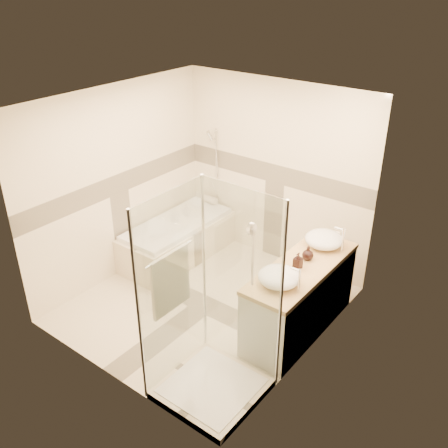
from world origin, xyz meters
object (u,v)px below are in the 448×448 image
Objects in this scene: shower_enclosure at (207,343)px; amenity_bottle_a at (298,261)px; vanity at (300,298)px; amenity_bottle_b at (308,253)px; vessel_sink_near at (324,239)px; vessel_sink_far at (279,277)px; bathtub at (178,238)px.

amenity_bottle_a is (0.27, 1.20, 0.44)m from shower_enclosure.
amenity_bottle_b is (-0.02, 0.14, 0.50)m from vanity.
amenity_bottle_a is (0.00, -0.59, 0.00)m from vessel_sink_near.
amenity_bottle_b is (0.00, 0.21, -0.01)m from amenity_bottle_a.
amenity_bottle_a is 1.12× the size of amenity_bottle_b.
vanity is at bearing -82.05° from amenity_bottle_b.
amenity_bottle_a is at bearing 77.18° from shower_enclosure.
vanity is at bearing 87.46° from vessel_sink_far.
bathtub is at bearing 174.45° from amenity_bottle_b.
vessel_sink_near reaches higher than amenity_bottle_b.
amenity_bottle_a is (2.13, -0.42, 0.63)m from bathtub.
vanity is 0.73m from vessel_sink_near.
amenity_bottle_a reaches higher than vessel_sink_near.
amenity_bottle_b is (0.00, 0.59, -0.01)m from vessel_sink_far.
bathtub is at bearing 170.75° from vanity.
vessel_sink_near is at bearing 90.00° from amenity_bottle_b.
vanity is at bearing -9.25° from bathtub.
shower_enclosure is at bearing -98.68° from vessel_sink_near.
amenity_bottle_a is (0.00, 0.38, 0.00)m from vessel_sink_far.
bathtub is 9.35× the size of amenity_bottle_a.
shower_enclosure reaches higher than bathtub.
amenity_bottle_a reaches higher than bathtub.
vessel_sink_near is (0.27, 1.79, 0.43)m from shower_enclosure.
shower_enclosure is 1.50m from amenity_bottle_b.
amenity_bottle_b is at bearing 97.95° from vanity.
shower_enclosure reaches higher than vanity.
vanity is 9.99× the size of amenity_bottle_b.
bathtub is at bearing 138.90° from shower_enclosure.
vessel_sink_near is at bearing 90.00° from vessel_sink_far.
vessel_sink_far is 0.59m from amenity_bottle_b.
vessel_sink_near is 2.40× the size of amenity_bottle_a.
shower_enclosure reaches higher than vessel_sink_near.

